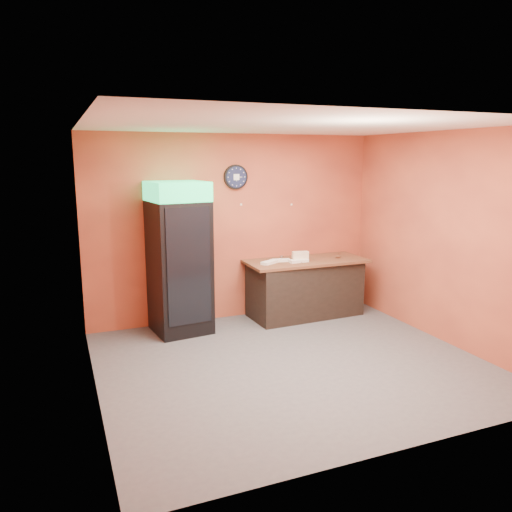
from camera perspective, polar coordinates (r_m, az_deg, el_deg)
floor at (r=6.20m, az=4.06°, el=-12.12°), size 4.50×4.50×0.00m
back_wall at (r=7.61m, az=-2.42°, el=3.26°), size 4.50×0.02×2.80m
left_wall at (r=5.22m, az=-18.52°, el=-1.02°), size 0.02×4.00×2.80m
right_wall at (r=7.07m, az=20.85°, el=1.91°), size 0.02×4.00×2.80m
ceiling at (r=5.70m, az=4.46°, el=14.67°), size 4.50×4.00×0.02m
beverage_cooler at (r=7.03m, az=-8.74°, el=-0.51°), size 0.83×0.84×2.13m
prep_counter at (r=7.87m, az=5.61°, el=-3.75°), size 1.74×0.83×0.86m
wall_clock at (r=7.52m, az=-2.32°, el=9.01°), size 0.37×0.06×0.37m
wall_phone at (r=7.42m, az=-5.49°, el=3.59°), size 0.12×0.10×0.21m
butcher_paper at (r=7.76m, az=5.67°, el=-0.56°), size 1.87×0.86×0.04m
sub_roll_stack at (r=7.60m, az=5.09°, el=-0.05°), size 0.26×0.12×0.16m
wrapped_sandwich_left at (r=7.43m, az=1.56°, el=-0.72°), size 0.31×0.24×0.04m
wrapped_sandwich_mid at (r=7.55m, az=4.90°, el=-0.56°), size 0.30×0.13×0.04m
wrapped_sandwich_right at (r=7.59m, az=2.91°, el=-0.49°), size 0.28×0.15×0.04m
kitchen_tool at (r=7.76m, az=2.94°, el=-0.15°), size 0.06×0.06×0.06m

